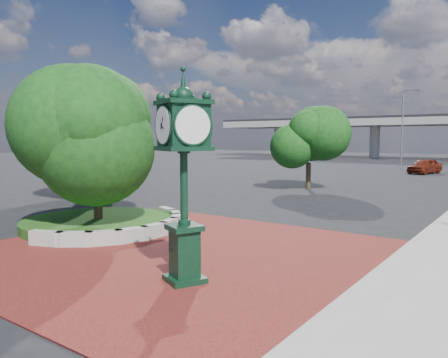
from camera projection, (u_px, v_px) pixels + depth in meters
ground at (192, 245)px, 15.09m from camera, size 200.00×200.00×0.00m
plaza at (172, 251)px, 14.28m from camera, size 12.00×12.00×0.04m
planter_wall at (137, 228)px, 16.64m from camera, size 2.96×6.77×0.54m
grass_bed at (99, 223)px, 17.99m from camera, size 6.10×6.10×0.40m
tree_planter at (96, 138)px, 17.66m from camera, size 5.20×5.20×6.33m
tree_northwest at (79, 131)px, 26.32m from camera, size 5.60×5.60×6.93m
tree_street at (309, 145)px, 31.65m from camera, size 4.40×4.40×5.45m
post_clock at (184, 168)px, 10.92m from camera, size 1.41×1.41×5.37m
parked_car at (425, 166)px, 45.52m from camera, size 3.06×5.00×1.59m
street_lamp_far at (404, 124)px, 50.20m from camera, size 2.05×0.47×9.17m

